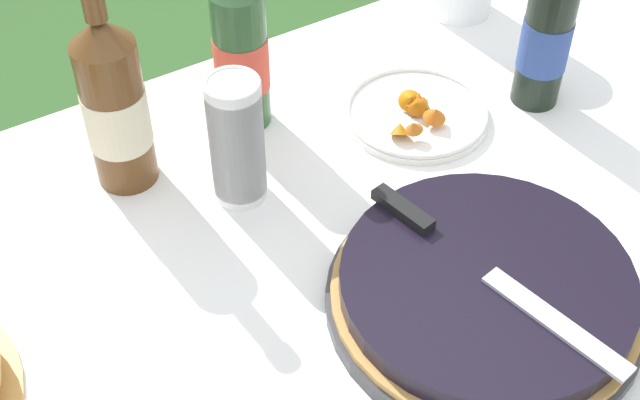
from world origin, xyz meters
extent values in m
cube|color=brown|center=(0.00, 0.00, 0.73)|extent=(1.75, 0.97, 0.03)
cylinder|color=brown|center=(0.82, 0.42, 0.35)|extent=(0.06, 0.06, 0.71)
cube|color=white|center=(0.00, 0.00, 0.75)|extent=(1.76, 0.98, 0.00)
cube|color=white|center=(0.00, 0.49, 0.69)|extent=(1.76, 0.01, 0.10)
cylinder|color=#38383D|center=(0.10, -0.13, 0.76)|extent=(0.38, 0.38, 0.02)
cylinder|color=tan|center=(0.10, -0.13, 0.77)|extent=(0.37, 0.37, 0.01)
cylinder|color=black|center=(0.10, -0.13, 0.79)|extent=(0.35, 0.35, 0.03)
cube|color=silver|center=(0.12, -0.23, 0.81)|extent=(0.06, 0.19, 0.00)
cube|color=black|center=(0.08, 0.00, 0.81)|extent=(0.04, 0.09, 0.01)
cylinder|color=white|center=(-0.05, 0.19, 0.80)|extent=(0.07, 0.07, 0.09)
cylinder|color=white|center=(-0.05, 0.19, 0.81)|extent=(0.07, 0.07, 0.09)
cylinder|color=white|center=(-0.05, 0.19, 0.82)|extent=(0.07, 0.07, 0.09)
cylinder|color=white|center=(-0.05, 0.19, 0.84)|extent=(0.07, 0.07, 0.09)
cylinder|color=white|center=(-0.05, 0.19, 0.85)|extent=(0.07, 0.07, 0.09)
cylinder|color=white|center=(-0.05, 0.19, 0.86)|extent=(0.07, 0.07, 0.09)
cylinder|color=white|center=(-0.05, 0.19, 0.88)|extent=(0.07, 0.07, 0.09)
cylinder|color=white|center=(-0.05, 0.19, 0.89)|extent=(0.07, 0.07, 0.09)
torus|color=white|center=(-0.05, 0.19, 0.94)|extent=(0.07, 0.07, 0.01)
cylinder|color=#2D562D|center=(0.03, 0.33, 0.86)|extent=(0.08, 0.08, 0.21)
cylinder|color=#E54C38|center=(0.03, 0.33, 0.85)|extent=(0.08, 0.08, 0.08)
cylinder|color=brown|center=(-0.17, 0.30, 0.86)|extent=(0.08, 0.08, 0.22)
cylinder|color=beige|center=(-0.17, 0.30, 0.85)|extent=(0.09, 0.09, 0.08)
cone|color=brown|center=(-0.17, 0.30, 0.99)|extent=(0.08, 0.08, 0.04)
cylinder|color=black|center=(0.42, 0.14, 0.85)|extent=(0.07, 0.07, 0.21)
cylinder|color=#334C93|center=(0.42, 0.14, 0.85)|extent=(0.07, 0.07, 0.08)
cylinder|color=white|center=(0.25, 0.20, 0.75)|extent=(0.22, 0.22, 0.01)
torus|color=white|center=(0.25, 0.20, 0.76)|extent=(0.21, 0.21, 0.01)
cone|color=#C36A0B|center=(0.24, 0.21, 0.78)|extent=(0.04, 0.05, 0.04)
cone|color=#B16513|center=(0.26, 0.20, 0.77)|extent=(0.04, 0.04, 0.04)
cone|color=#CC550C|center=(0.25, 0.21, 0.77)|extent=(0.06, 0.06, 0.04)
cone|color=#AA620D|center=(0.19, 0.17, 0.77)|extent=(0.04, 0.04, 0.04)
cone|color=#AB560B|center=(0.24, 0.19, 0.78)|extent=(0.04, 0.04, 0.03)
cone|color=#C45D18|center=(0.25, 0.16, 0.78)|extent=(0.04, 0.05, 0.03)
cone|color=#C76A13|center=(0.25, 0.20, 0.77)|extent=(0.04, 0.03, 0.03)
cone|color=#BD641D|center=(0.20, 0.15, 0.78)|extent=(0.04, 0.04, 0.02)
camera|label=1|loc=(-0.41, -0.60, 1.60)|focal=50.00mm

